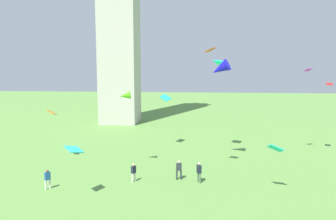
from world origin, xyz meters
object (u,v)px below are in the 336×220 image
Objects in this scene: kite_flying_1 at (210,50)px; kite_flying_4 at (125,96)px; kite_flying_5 at (220,69)px; kite_flying_0 at (275,148)px; kite_flying_2 at (166,98)px; kite_flying_3 at (308,70)px; person_1 at (134,171)px; person_2 at (48,178)px; kite_flying_8 at (74,149)px; person_0 at (179,169)px; kite_flying_7 at (221,63)px; person_3 at (199,171)px; kite_flying_10 at (52,112)px; kite_flying_6 at (329,84)px.

kite_flying_1 is 0.92× the size of kite_flying_4.
kite_flying_0 is at bearing 45.16° from kite_flying_5.
kite_flying_3 is (15.69, -2.44, 3.37)m from kite_flying_2.
person_1 is 6.92m from person_2.
person_2 is 1.04× the size of kite_flying_8.
person_1 is at bearing -17.18° from kite_flying_8.
kite_flying_1 is 4.91m from kite_flying_5.
kite_flying_0 is 14.18m from kite_flying_4.
kite_flying_0 is at bearing 59.21° from kite_flying_4.
kite_flying_7 is (3.99, 9.16, 9.26)m from person_0.
person_0 is 0.85× the size of kite_flying_7.
kite_flying_5 reaches higher than kite_flying_0.
kite_flying_7 is at bearing -27.67° from kite_flying_3.
kite_flying_3 is (17.13, 10.06, 8.55)m from person_1.
kite_flying_0 reaches higher than person_2.
person_0 is 1.39× the size of kite_flying_4.
kite_flying_1 is (0.82, 1.48, 10.18)m from person_3.
kite_flying_4 is (-1.46, 3.60, 6.16)m from person_1.
kite_flying_5 is 1.53× the size of kite_flying_8.
person_1 is 6.02m from kite_flying_8.
kite_flying_2 reaches higher than kite_flying_8.
kite_flying_0 is 1.24× the size of kite_flying_3.
kite_flying_1 is 0.91× the size of kite_flying_10.
person_0 is at bearing 145.04° from person_2.
kite_flying_1 is 8.46m from kite_flying_7.
kite_flying_3 is at bearing -30.78° from kite_flying_8.
kite_flying_3 is at bearing 99.17° from kite_flying_4.
kite_flying_8 is at bearing -89.66° from person_3.
kite_flying_0 is 10.47m from kite_flying_5.
kite_flying_8 is at bearing -28.83° from kite_flying_5.
kite_flying_5 reaches higher than kite_flying_10.
kite_flying_0 is (17.90, 1.04, 2.63)m from person_2.
person_0 is 13.62m from kite_flying_7.
kite_flying_6 is (8.24, 11.88, 4.38)m from kite_flying_0.
person_3 is at bearing 141.69° from person_0.
kite_flying_6 is at bearing 98.38° from kite_flying_4.
kite_flying_4 is at bearing 176.87° from person_2.
kite_flying_1 reaches higher than kite_flying_3.
person_2 is at bearing 170.12° from kite_flying_2.
kite_flying_4 is 8.48m from kite_flying_8.
person_3 is at bearing -17.17° from kite_flying_0.
kite_flying_5 is at bearing 136.87° from person_3.
kite_flying_10 is (-16.09, 3.75, -6.07)m from kite_flying_1.
kite_flying_10 is at bearing -120.65° from person_2.
kite_flying_7 is (-11.81, -0.47, 2.29)m from kite_flying_6.
kite_flying_1 is (12.90, 4.17, 10.26)m from person_2.
kite_flying_2 is 13.16m from kite_flying_10.
kite_flying_4 is (-18.60, -6.46, -2.40)m from kite_flying_3.
person_2 is 28.03m from kite_flying_3.
person_3 is at bearing 55.34° from kite_flying_4.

